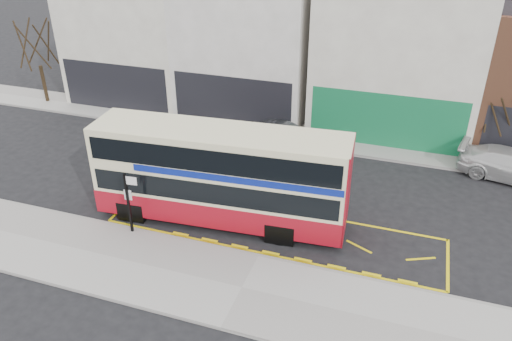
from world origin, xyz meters
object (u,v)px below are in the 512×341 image
(double_decker_bus, at_px, (221,175))
(street_tree_left, at_px, (33,32))
(bus_stop_post, at_px, (129,197))
(car_grey, at_px, (284,138))
(car_silver, at_px, (159,124))
(street_tree_right, at_px, (502,102))

(double_decker_bus, relative_size, street_tree_left, 1.53)
(bus_stop_post, relative_size, car_grey, 0.60)
(car_silver, xyz_separation_m, street_tree_left, (-9.79, 2.18, 4.13))
(car_silver, relative_size, car_grey, 0.87)
(bus_stop_post, height_order, street_tree_right, street_tree_right)
(double_decker_bus, bearing_deg, street_tree_right, 36.29)
(car_grey, relative_size, street_tree_right, 0.93)
(car_silver, bearing_deg, double_decker_bus, -148.50)
(bus_stop_post, xyz_separation_m, car_silver, (-3.73, 9.22, -1.14))
(car_silver, distance_m, car_grey, 7.54)
(bus_stop_post, relative_size, car_silver, 0.70)
(double_decker_bus, distance_m, street_tree_right, 14.98)
(bus_stop_post, bearing_deg, car_silver, 105.91)
(double_decker_bus, bearing_deg, bus_stop_post, -149.16)
(car_silver, distance_m, street_tree_right, 18.57)
(street_tree_right, bearing_deg, car_silver, -171.56)
(bus_stop_post, height_order, car_silver, bus_stop_post)
(car_silver, relative_size, street_tree_right, 0.81)
(double_decker_bus, xyz_separation_m, bus_stop_post, (-3.11, -2.19, -0.42))
(street_tree_left, relative_size, street_tree_right, 1.45)
(double_decker_bus, height_order, street_tree_left, street_tree_left)
(car_grey, bearing_deg, street_tree_right, -72.37)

